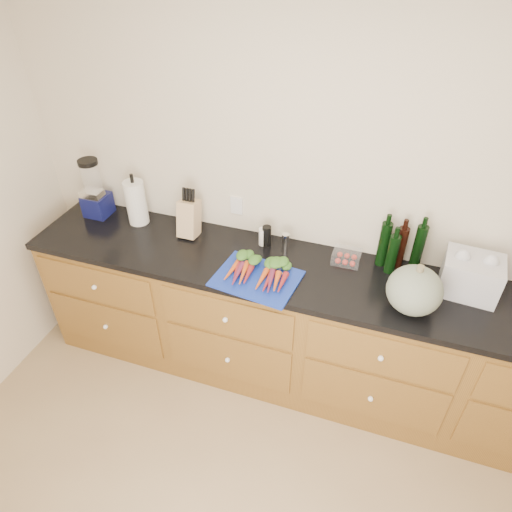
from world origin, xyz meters
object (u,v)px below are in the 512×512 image
(squash, at_px, (414,290))
(paper_towel, at_px, (136,203))
(cutting_board, at_px, (257,278))
(carrots, at_px, (259,270))
(blender_appliance, at_px, (94,191))
(tomato_box, at_px, (346,257))
(knife_block, at_px, (189,218))

(squash, xyz_separation_m, paper_towel, (-1.80, 0.29, 0.02))
(cutting_board, relative_size, carrots, 1.26)
(blender_appliance, height_order, tomato_box, blender_appliance)
(carrots, relative_size, blender_appliance, 0.91)
(squash, xyz_separation_m, tomato_box, (-0.39, 0.30, -0.09))
(cutting_board, height_order, squash, squash)
(squash, distance_m, blender_appliance, 2.14)
(cutting_board, xyz_separation_m, paper_towel, (-0.95, 0.32, 0.14))
(cutting_board, distance_m, squash, 0.86)
(knife_block, bearing_deg, paper_towel, 177.08)
(cutting_board, distance_m, blender_appliance, 1.32)
(carrots, bearing_deg, knife_block, 155.29)
(tomato_box, bearing_deg, blender_appliance, -179.59)
(paper_towel, bearing_deg, tomato_box, 0.41)
(cutting_board, relative_size, tomato_box, 2.86)
(cutting_board, height_order, knife_block, knife_block)
(carrots, height_order, blender_appliance, blender_appliance)
(carrots, xyz_separation_m, tomato_box, (0.46, 0.29, 0.00))
(paper_towel, distance_m, tomato_box, 1.42)
(squash, bearing_deg, cutting_board, -177.67)
(paper_towel, relative_size, tomato_box, 1.84)
(paper_towel, relative_size, knife_block, 1.26)
(squash, distance_m, tomato_box, 0.50)
(cutting_board, distance_m, tomato_box, 0.57)
(squash, height_order, paper_towel, paper_towel)
(tomato_box, bearing_deg, paper_towel, -179.59)
(blender_appliance, relative_size, paper_towel, 1.35)
(knife_block, height_order, tomato_box, knife_block)
(paper_towel, xyz_separation_m, knife_block, (0.39, -0.02, -0.03))
(carrots, distance_m, paper_towel, 1.00)
(blender_appliance, bearing_deg, cutting_board, -14.08)
(cutting_board, bearing_deg, tomato_box, 35.73)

